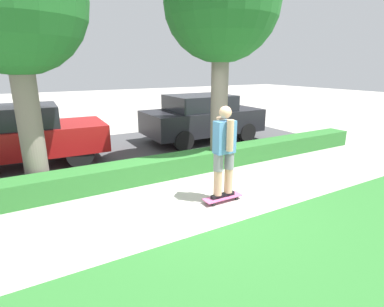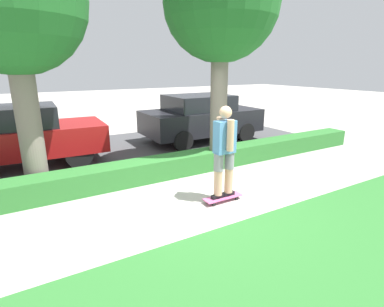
{
  "view_description": "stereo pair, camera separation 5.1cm",
  "coord_description": "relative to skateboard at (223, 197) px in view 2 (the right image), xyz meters",
  "views": [
    {
      "loc": [
        -2.79,
        -4.5,
        2.5
      ],
      "look_at": [
        0.15,
        0.6,
        0.79
      ],
      "focal_mm": 28.0,
      "sensor_mm": 36.0,
      "label": 1
    },
    {
      "loc": [
        -2.83,
        -4.48,
        2.5
      ],
      "look_at": [
        0.15,
        0.6,
        0.79
      ],
      "focal_mm": 28.0,
      "sensor_mm": 36.0,
      "label": 2
    }
  ],
  "objects": [
    {
      "name": "parked_car_middle",
      "position": [
        2.27,
        4.45,
        0.75
      ],
      "size": [
        4.02,
        2.03,
        1.59
      ],
      "rotation": [
        0.0,
        0.0,
        -0.01
      ],
      "color": "black",
      "rests_on": "ground_plane"
    },
    {
      "name": "hedge_row",
      "position": [
        -0.37,
        1.8,
        0.16
      ],
      "size": [
        12.86,
        0.6,
        0.47
      ],
      "color": "#2D702D",
      "rests_on": "ground_plane"
    },
    {
      "name": "tree_near",
      "position": [
        -3.03,
        2.4,
        3.53
      ],
      "size": [
        2.68,
        2.68,
        5.01
      ],
      "color": "#70665B",
      "rests_on": "ground_plane"
    },
    {
      "name": "street_asphalt",
      "position": [
        -0.37,
        4.4,
        -0.07
      ],
      "size": [
        12.86,
        5.0,
        0.01
      ],
      "color": "#474749",
      "rests_on": "ground_plane"
    },
    {
      "name": "grass_lawn_strip",
      "position": [
        -0.37,
        -2.8,
        -0.07
      ],
      "size": [
        12.86,
        4.0,
        0.01
      ],
      "color": "#2D702D",
      "rests_on": "ground_plane"
    },
    {
      "name": "tree_mid",
      "position": [
        1.09,
        1.74,
        3.75
      ],
      "size": [
        2.63,
        2.63,
        5.2
      ],
      "color": "#70665B",
      "rests_on": "ground_plane"
    },
    {
      "name": "parked_car_front",
      "position": [
        -3.34,
        4.35,
        0.75
      ],
      "size": [
        4.33,
        1.96,
        1.57
      ],
      "rotation": [
        0.0,
        0.0,
        -0.04
      ],
      "color": "maroon",
      "rests_on": "ground_plane"
    },
    {
      "name": "skateboard",
      "position": [
        0.0,
        0.0,
        0.0
      ],
      "size": [
        0.79,
        0.24,
        0.09
      ],
      "color": "#DB5B93",
      "rests_on": "ground_plane"
    },
    {
      "name": "ground_plane",
      "position": [
        -0.37,
        0.2,
        -0.07
      ],
      "size": [
        60.0,
        60.0,
        0.0
      ],
      "primitive_type": "plane",
      "color": "#ADA89E"
    },
    {
      "name": "skater_person",
      "position": [
        0.0,
        0.0,
        0.95
      ],
      "size": [
        0.51,
        0.45,
        1.75
      ],
      "color": "black",
      "rests_on": "skateboard"
    }
  ]
}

